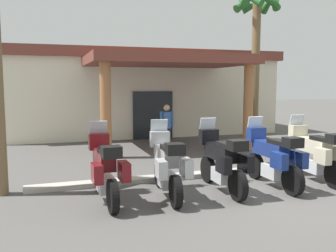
% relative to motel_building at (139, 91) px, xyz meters
% --- Properties ---
extents(ground_plane, '(80.00, 80.00, 0.00)m').
position_rel_motel_building_xyz_m(ground_plane, '(-0.05, -11.14, -2.05)').
color(ground_plane, '#514F4C').
extents(motel_building, '(13.24, 10.03, 3.99)m').
position_rel_motel_building_xyz_m(motel_building, '(0.00, 0.00, 0.00)').
color(motel_building, silver).
rests_on(motel_building, ground_plane).
extents(motorcycle_maroon, '(0.70, 2.21, 1.61)m').
position_rel_motel_building_xyz_m(motorcycle_maroon, '(-3.52, -10.83, -1.36)').
color(motorcycle_maroon, black).
rests_on(motorcycle_maroon, ground_plane).
extents(motorcycle_silver, '(0.75, 2.21, 1.61)m').
position_rel_motel_building_xyz_m(motorcycle_silver, '(-2.20, -10.92, -1.36)').
color(motorcycle_silver, black).
rests_on(motorcycle_silver, ground_plane).
extents(motorcycle_black, '(0.71, 2.21, 1.61)m').
position_rel_motel_building_xyz_m(motorcycle_black, '(-0.88, -10.93, -1.36)').
color(motorcycle_black, black).
rests_on(motorcycle_black, ground_plane).
extents(motorcycle_blue, '(0.71, 2.21, 1.61)m').
position_rel_motel_building_xyz_m(motorcycle_blue, '(0.43, -10.99, -1.36)').
color(motorcycle_blue, black).
rests_on(motorcycle_blue, ground_plane).
extents(motorcycle_cream, '(0.73, 2.21, 1.61)m').
position_rel_motel_building_xyz_m(motorcycle_cream, '(1.75, -10.88, -1.36)').
color(motorcycle_cream, black).
rests_on(motorcycle_cream, ground_plane).
extents(pedestrian, '(0.53, 0.32, 1.69)m').
position_rel_motel_building_xyz_m(pedestrian, '(-0.46, -5.76, -1.07)').
color(pedestrian, black).
rests_on(pedestrian, ground_plane).
extents(palm_tree_near_portico, '(2.10, 2.14, 6.51)m').
position_rel_motel_building_xyz_m(palm_tree_near_portico, '(4.05, -4.35, 2.74)').
color(palm_tree_near_portico, brown).
rests_on(palm_tree_near_portico, ground_plane).
extents(curb_strip, '(8.58, 0.36, 0.12)m').
position_rel_motel_building_xyz_m(curb_strip, '(-0.88, -9.58, -1.99)').
color(curb_strip, '#ADA89E').
rests_on(curb_strip, ground_plane).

